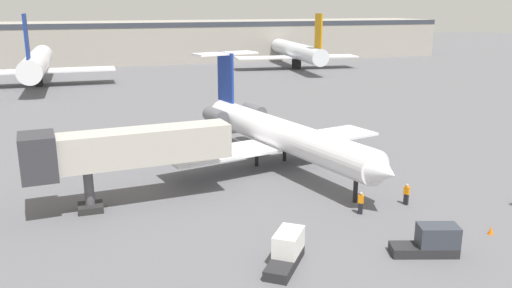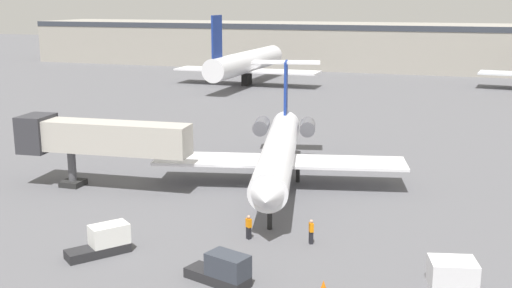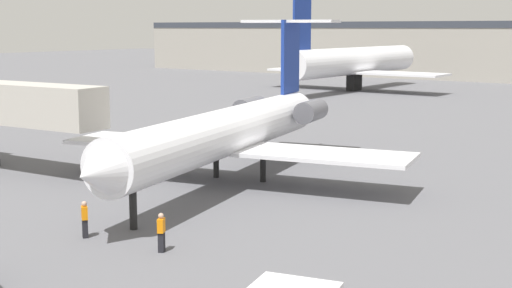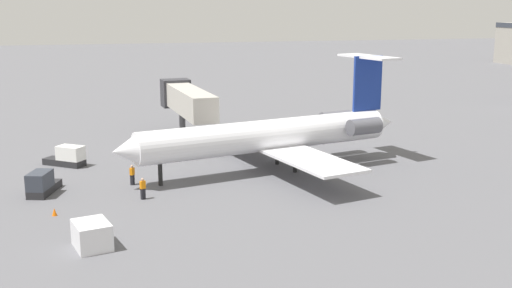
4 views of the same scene
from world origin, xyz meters
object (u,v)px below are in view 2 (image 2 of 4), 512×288
(regional_jet, at_px, (279,148))
(cargo_container_uld, at_px, (453,274))
(jet_bridge, at_px, (93,137))
(parked_airliner_west_end, at_px, (246,63))
(ground_crew_marshaller, at_px, (249,227))
(traffic_cone_near, at_px, (323,285))
(baggage_tug_lead, at_px, (104,241))
(baggage_tug_trailing, at_px, (223,270))
(ground_crew_loader, at_px, (311,231))

(regional_jet, height_order, cargo_container_uld, regional_jet)
(jet_bridge, xyz_separation_m, parked_airliner_west_end, (-9.29, 66.93, -0.14))
(ground_crew_marshaller, bearing_deg, traffic_cone_near, -42.42)
(baggage_tug_lead, height_order, cargo_container_uld, baggage_tug_lead)
(baggage_tug_lead, distance_m, parked_airliner_west_end, 81.44)
(regional_jet, xyz_separation_m, baggage_tug_lead, (-6.39, -18.11, -2.48))
(regional_jet, height_order, jet_bridge, regional_jet)
(ground_crew_marshaller, bearing_deg, baggage_tug_lead, -146.27)
(baggage_tug_trailing, bearing_deg, jet_bridge, 140.72)
(ground_crew_loader, bearing_deg, baggage_tug_trailing, -114.04)
(jet_bridge, distance_m, traffic_cone_near, 26.72)
(ground_crew_marshaller, relative_size, traffic_cone_near, 3.07)
(regional_jet, bearing_deg, ground_crew_marshaller, -83.07)
(traffic_cone_near, xyz_separation_m, parked_airliner_west_end, (-32.23, 79.98, 4.04))
(baggage_tug_trailing, xyz_separation_m, traffic_cone_near, (5.59, 1.14, -0.56))
(jet_bridge, relative_size, baggage_tug_lead, 3.82)
(regional_jet, relative_size, baggage_tug_trailing, 6.60)
(ground_crew_loader, bearing_deg, cargo_container_uld, -23.11)
(ground_crew_loader, xyz_separation_m, traffic_cone_near, (2.23, -6.39, -0.58))
(regional_jet, xyz_separation_m, ground_crew_loader, (5.78, -12.31, -2.46))
(regional_jet, xyz_separation_m, cargo_container_uld, (14.86, -16.18, -2.50))
(jet_bridge, height_order, parked_airliner_west_end, parked_airliner_west_end)
(cargo_container_uld, distance_m, traffic_cone_near, 7.32)
(baggage_tug_trailing, relative_size, parked_airliner_west_end, 0.13)
(baggage_tug_trailing, bearing_deg, ground_crew_marshaller, 96.99)
(ground_crew_marshaller, relative_size, baggage_tug_lead, 0.42)
(ground_crew_marshaller, xyz_separation_m, traffic_cone_near, (6.45, -5.90, -0.58))
(traffic_cone_near, bearing_deg, cargo_container_uld, 20.17)
(jet_bridge, distance_m, baggage_tug_trailing, 22.71)
(ground_crew_marshaller, bearing_deg, baggage_tug_trailing, -83.01)
(jet_bridge, bearing_deg, cargo_container_uld, -19.47)
(jet_bridge, distance_m, parked_airliner_west_end, 67.57)
(regional_jet, bearing_deg, ground_crew_loader, -64.84)
(baggage_tug_lead, xyz_separation_m, baggage_tug_trailing, (8.81, -1.73, 0.00))
(jet_bridge, bearing_deg, baggage_tug_trailing, -39.28)
(regional_jet, height_order, baggage_tug_trailing, regional_jet)
(baggage_tug_lead, relative_size, parked_airliner_west_end, 0.12)
(regional_jet, xyz_separation_m, parked_airliner_west_end, (-24.22, 61.28, 1.00))
(ground_crew_marshaller, height_order, ground_crew_loader, same)
(traffic_cone_near, bearing_deg, baggage_tug_trailing, -168.48)
(ground_crew_loader, relative_size, baggage_tug_lead, 0.42)
(ground_crew_marshaller, relative_size, ground_crew_loader, 1.00)
(ground_crew_loader, xyz_separation_m, baggage_tug_lead, (-12.17, -5.80, -0.02))
(parked_airliner_west_end, bearing_deg, baggage_tug_lead, -77.34)
(jet_bridge, relative_size, traffic_cone_near, 27.83)
(baggage_tug_lead, bearing_deg, ground_crew_loader, 25.48)
(ground_crew_marshaller, distance_m, baggage_tug_trailing, 7.09)
(ground_crew_marshaller, distance_m, ground_crew_loader, 4.25)
(baggage_tug_lead, xyz_separation_m, traffic_cone_near, (14.40, -0.59, -0.56))
(jet_bridge, bearing_deg, baggage_tug_lead, -55.55)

